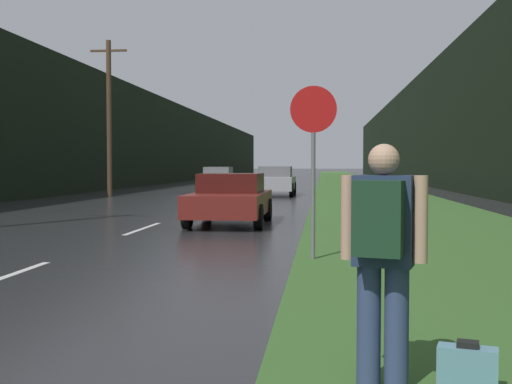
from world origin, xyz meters
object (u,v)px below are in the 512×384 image
at_px(hitchhiker_with_backpack, 382,250).
at_px(car_passing_near, 231,199).
at_px(suitcase, 467,371).
at_px(car_passing_far, 275,181).
at_px(car_oncoming, 219,178).
at_px(stop_sign, 313,150).

height_order(hitchhiker_with_backpack, car_passing_near, hitchhiker_with_backpack).
xyz_separation_m(hitchhiker_with_backpack, suitcase, (0.57, -0.01, -0.80)).
height_order(car_passing_near, car_passing_far, car_passing_far).
distance_m(hitchhiker_with_backpack, car_passing_far, 28.37).
bearing_deg(suitcase, hitchhiker_with_backpack, -166.05).
distance_m(suitcase, car_passing_near, 12.81).
bearing_deg(car_passing_far, car_oncoming, -57.18).
relative_size(hitchhiker_with_backpack, car_oncoming, 0.42).
xyz_separation_m(stop_sign, car_oncoming, (-6.18, 28.21, -1.04)).
height_order(suitcase, car_passing_far, car_passing_far).
distance_m(car_passing_near, car_oncoming, 22.31).
xyz_separation_m(suitcase, car_oncoming, (-7.31, 34.31, 0.58)).
bearing_deg(car_passing_near, car_passing_far, -90.00).
distance_m(suitcase, car_oncoming, 35.08).
xyz_separation_m(hitchhiker_with_backpack, car_passing_near, (-2.82, 12.33, -0.30)).
bearing_deg(car_oncoming, stop_sign, -77.65).
bearing_deg(hitchhiker_with_backpack, car_passing_far, 110.70).
height_order(stop_sign, suitcase, stop_sign).
height_order(hitchhiker_with_backpack, car_oncoming, hitchhiker_with_backpack).
bearing_deg(car_passing_near, hitchhiker_with_backpack, 102.90).
xyz_separation_m(stop_sign, car_passing_near, (-2.26, 6.24, -1.12)).
bearing_deg(hitchhiker_with_backpack, car_passing_near, 117.89).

